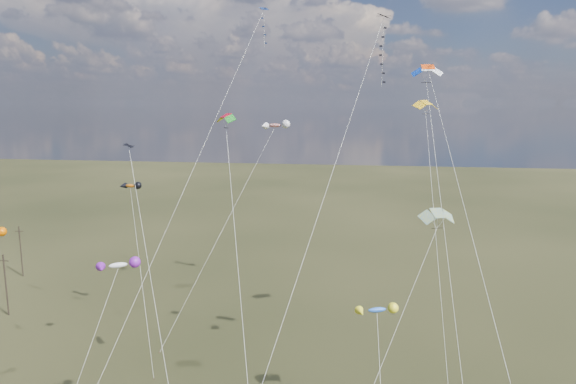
# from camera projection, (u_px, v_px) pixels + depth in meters

# --- Properties ---
(utility_pole_near) EXTENTS (1.40, 0.20, 8.00)m
(utility_pole_near) POSITION_uv_depth(u_px,v_px,m) (6.00, 284.00, 64.94)
(utility_pole_near) COLOR black
(utility_pole_near) RESTS_ON ground
(utility_pole_far) EXTENTS (1.40, 0.20, 8.00)m
(utility_pole_far) POSITION_uv_depth(u_px,v_px,m) (21.00, 251.00, 79.76)
(utility_pole_far) COLOR black
(utility_pole_far) RESTS_ON ground
(diamond_black_high) EXTENTS (10.53, 22.45, 33.68)m
(diamond_black_high) POSITION_uv_depth(u_px,v_px,m) (373.00, 76.00, 39.80)
(diamond_black_high) COLOR black
(diamond_black_high) RESTS_ON ground
(diamond_navy_tall) EXTENTS (11.28, 26.32, 37.03)m
(diamond_navy_tall) POSITION_uv_depth(u_px,v_px,m) (250.00, 56.00, 54.09)
(diamond_navy_tall) COLOR #0C1D49
(diamond_navy_tall) RESTS_ON ground
(diamond_black_mid) EXTENTS (10.29, 14.78, 23.23)m
(diamond_black_mid) POSITION_uv_depth(u_px,v_px,m) (145.00, 246.00, 41.09)
(diamond_black_mid) COLOR black
(diamond_black_mid) RESTS_ON ground
(diamond_orange_center) EXTENTS (6.56, 23.40, 29.67)m
(diamond_orange_center) POSITION_uv_depth(u_px,v_px,m) (461.00, 192.00, 33.84)
(diamond_orange_center) COLOR #D83D07
(diamond_orange_center) RESTS_ON ground
(parafoil_yellow) EXTENTS (2.92, 17.88, 27.43)m
(parafoil_yellow) POSITION_uv_depth(u_px,v_px,m) (426.00, 104.00, 51.30)
(parafoil_yellow) COLOR gold
(parafoil_yellow) RESTS_ON ground
(parafoil_blue_white) EXTENTS (3.91, 18.61, 30.07)m
(parafoil_blue_white) POSITION_uv_depth(u_px,v_px,m) (427.00, 71.00, 41.75)
(parafoil_blue_white) COLOR #0E3DC2
(parafoil_blue_white) RESTS_ON ground
(parafoil_striped) EXTENTS (9.98, 13.02, 19.79)m
(parafoil_striped) POSITION_uv_depth(u_px,v_px,m) (437.00, 214.00, 35.74)
(parafoil_striped) COLOR #D8CD0B
(parafoil_striped) RESTS_ON ground
(parafoil_tricolor) EXTENTS (7.80, 19.15, 26.29)m
(parafoil_tricolor) POSITION_uv_depth(u_px,v_px,m) (226.00, 119.00, 38.70)
(parafoil_tricolor) COLOR #D7C705
(parafoil_tricolor) RESTS_ON ground
(novelty_orange_black) EXTENTS (8.45, 12.47, 17.74)m
(novelty_orange_black) POSITION_uv_depth(u_px,v_px,m) (130.00, 187.00, 59.65)
(novelty_orange_black) COLOR #D46310
(novelty_orange_black) RESTS_ON ground
(novelty_white_purple) EXTENTS (4.67, 8.81, 15.45)m
(novelty_white_purple) POSITION_uv_depth(u_px,v_px,m) (118.00, 266.00, 37.60)
(novelty_white_purple) COLOR silver
(novelty_white_purple) RESTS_ON ground
(novelty_redwhite_stripe) EXTENTS (11.52, 19.70, 24.51)m
(novelty_redwhite_stripe) POSITION_uv_depth(u_px,v_px,m) (274.00, 126.00, 68.14)
(novelty_redwhite_stripe) COLOR red
(novelty_redwhite_stripe) RESTS_ON ground
(novelty_blue_yellow) EXTENTS (2.53, 9.60, 13.87)m
(novelty_blue_yellow) POSITION_uv_depth(u_px,v_px,m) (377.00, 311.00, 33.20)
(novelty_blue_yellow) COLOR blue
(novelty_blue_yellow) RESTS_ON ground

